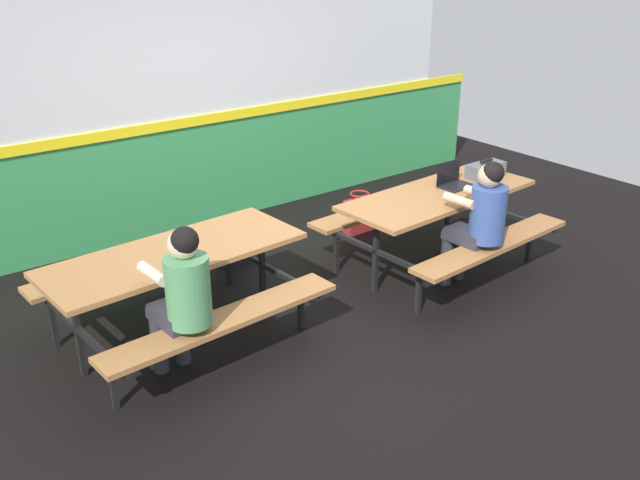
% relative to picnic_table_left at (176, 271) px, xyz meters
% --- Properties ---
extents(ground_plane, '(10.00, 10.00, 0.02)m').
position_rel_picnic_table_left_xyz_m(ground_plane, '(1.26, -0.23, -0.59)').
color(ground_plane, black).
extents(accent_backdrop, '(8.00, 0.14, 2.60)m').
position_rel_picnic_table_left_xyz_m(accent_backdrop, '(1.26, 2.04, 0.67)').
color(accent_backdrop, '#338C4C').
rests_on(accent_backdrop, ground).
extents(picnic_table_left, '(1.99, 1.66, 0.74)m').
position_rel_picnic_table_left_xyz_m(picnic_table_left, '(0.00, 0.00, 0.00)').
color(picnic_table_left, '#9E6B3D').
rests_on(picnic_table_left, ground).
extents(picnic_table_right, '(1.99, 1.66, 0.74)m').
position_rel_picnic_table_left_xyz_m(picnic_table_right, '(2.51, -0.28, 0.00)').
color(picnic_table_right, '#9E6B3D').
rests_on(picnic_table_right, ground).
extents(student_nearer, '(0.38, 0.53, 1.21)m').
position_rel_picnic_table_left_xyz_m(student_nearer, '(-0.22, -0.57, 0.13)').
color(student_nearer, '#2D2D38').
rests_on(student_nearer, ground).
extents(student_further, '(0.38, 0.53, 1.21)m').
position_rel_picnic_table_left_xyz_m(student_further, '(2.43, -0.84, 0.13)').
color(student_further, '#2D2D38').
rests_on(student_further, ground).
extents(laptop_dark, '(0.33, 0.24, 0.22)m').
position_rel_picnic_table_left_xyz_m(laptop_dark, '(2.76, -0.23, 0.21)').
color(laptop_dark, black).
rests_on(laptop_dark, picnic_table_right).
extents(toolbox_grey, '(0.40, 0.18, 0.18)m').
position_rel_picnic_table_left_xyz_m(toolbox_grey, '(3.20, -0.24, 0.24)').
color(toolbox_grey, '#595B60').
rests_on(toolbox_grey, picnic_table_right).
extents(backpack_dark, '(0.30, 0.22, 0.44)m').
position_rel_picnic_table_left_xyz_m(backpack_dark, '(1.03, 0.93, -0.36)').
color(backpack_dark, black).
rests_on(backpack_dark, ground).
extents(tote_bag_bright, '(0.34, 0.21, 0.43)m').
position_rel_picnic_table_left_xyz_m(tote_bag_bright, '(2.50, 0.81, -0.38)').
color(tote_bag_bright, maroon).
rests_on(tote_bag_bright, ground).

